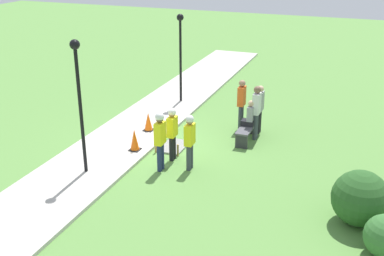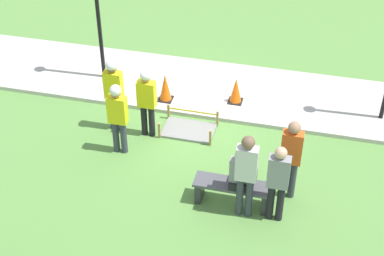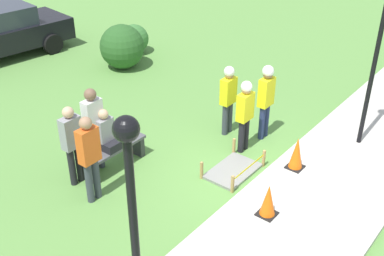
{
  "view_description": "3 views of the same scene",
  "coord_description": "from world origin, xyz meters",
  "px_view_note": "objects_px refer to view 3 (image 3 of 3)",
  "views": [
    {
      "loc": [
        13.3,
        6.27,
        6.48
      ],
      "look_at": [
        0.29,
        1.32,
        0.92
      ],
      "focal_mm": 45.0,
      "sensor_mm": 36.0,
      "label": 1
    },
    {
      "loc": [
        -2.71,
        11.04,
        8.15
      ],
      "look_at": [
        -0.36,
        1.55,
        0.88
      ],
      "focal_mm": 55.0,
      "sensor_mm": 36.0,
      "label": 2
    },
    {
      "loc": [
        -7.09,
        -3.97,
        5.88
      ],
      "look_at": [
        -0.55,
        1.25,
        1.06
      ],
      "focal_mm": 45.0,
      "sensor_mm": 36.0,
      "label": 3
    }
  ],
  "objects_px": {
    "bystander_in_gray_shirt": "(94,125)",
    "lamppost_far": "(133,214)",
    "worker_trainee": "(228,95)",
    "person_seated_on_bench": "(106,133)",
    "worker_assistant": "(266,95)",
    "lamppost_near": "(380,36)",
    "bystander_in_orange_shirt": "(89,154)",
    "worker_supervisor": "(245,111)",
    "traffic_cone_far_patch": "(297,153)",
    "traffic_cone_near_patch": "(268,200)",
    "park_bench": "(114,153)",
    "bystander_in_white_shirt": "(72,141)"
  },
  "relations": [
    {
      "from": "person_seated_on_bench",
      "to": "lamppost_near",
      "type": "xyz_separation_m",
      "value": [
        4.21,
        -3.79,
        1.77
      ]
    },
    {
      "from": "worker_supervisor",
      "to": "bystander_in_gray_shirt",
      "type": "distance_m",
      "value": 3.23
    },
    {
      "from": "park_bench",
      "to": "lamppost_near",
      "type": "height_order",
      "value": "lamppost_near"
    },
    {
      "from": "traffic_cone_far_patch",
      "to": "person_seated_on_bench",
      "type": "relative_size",
      "value": 0.8
    },
    {
      "from": "park_bench",
      "to": "worker_trainee",
      "type": "relative_size",
      "value": 0.88
    },
    {
      "from": "worker_assistant",
      "to": "bystander_in_gray_shirt",
      "type": "height_order",
      "value": "bystander_in_gray_shirt"
    },
    {
      "from": "worker_trainee",
      "to": "traffic_cone_near_patch",
      "type": "bearing_deg",
      "value": -131.71
    },
    {
      "from": "park_bench",
      "to": "bystander_in_white_shirt",
      "type": "distance_m",
      "value": 1.08
    },
    {
      "from": "park_bench",
      "to": "worker_supervisor",
      "type": "xyz_separation_m",
      "value": [
        2.27,
        -1.77,
        0.65
      ]
    },
    {
      "from": "traffic_cone_near_patch",
      "to": "worker_trainee",
      "type": "height_order",
      "value": "worker_trainee"
    },
    {
      "from": "traffic_cone_near_patch",
      "to": "lamppost_near",
      "type": "xyz_separation_m",
      "value": [
        3.52,
        -0.33,
        2.21
      ]
    },
    {
      "from": "worker_supervisor",
      "to": "worker_assistant",
      "type": "height_order",
      "value": "worker_assistant"
    },
    {
      "from": "worker_assistant",
      "to": "bystander_in_white_shirt",
      "type": "distance_m",
      "value": 4.4
    },
    {
      "from": "bystander_in_gray_shirt",
      "to": "lamppost_far",
      "type": "distance_m",
      "value": 4.82
    },
    {
      "from": "worker_supervisor",
      "to": "lamppost_near",
      "type": "bearing_deg",
      "value": -47.43
    },
    {
      "from": "park_bench",
      "to": "worker_supervisor",
      "type": "relative_size",
      "value": 0.89
    },
    {
      "from": "person_seated_on_bench",
      "to": "bystander_in_gray_shirt",
      "type": "xyz_separation_m",
      "value": [
        -0.15,
        0.18,
        0.21
      ]
    },
    {
      "from": "person_seated_on_bench",
      "to": "bystander_in_gray_shirt",
      "type": "height_order",
      "value": "bystander_in_gray_shirt"
    },
    {
      "from": "bystander_in_orange_shirt",
      "to": "lamppost_near",
      "type": "relative_size",
      "value": 0.47
    },
    {
      "from": "bystander_in_white_shirt",
      "to": "traffic_cone_near_patch",
      "type": "bearing_deg",
      "value": -68.5
    },
    {
      "from": "worker_trainee",
      "to": "bystander_in_gray_shirt",
      "type": "relative_size",
      "value": 0.91
    },
    {
      "from": "person_seated_on_bench",
      "to": "traffic_cone_far_patch",
      "type": "bearing_deg",
      "value": -53.03
    },
    {
      "from": "park_bench",
      "to": "lamppost_far",
      "type": "height_order",
      "value": "lamppost_far"
    },
    {
      "from": "worker_assistant",
      "to": "bystander_in_orange_shirt",
      "type": "relative_size",
      "value": 1.0
    },
    {
      "from": "traffic_cone_far_patch",
      "to": "bystander_in_white_shirt",
      "type": "height_order",
      "value": "bystander_in_white_shirt"
    },
    {
      "from": "worker_assistant",
      "to": "lamppost_near",
      "type": "distance_m",
      "value": 2.68
    },
    {
      "from": "traffic_cone_far_patch",
      "to": "person_seated_on_bench",
      "type": "height_order",
      "value": "person_seated_on_bench"
    },
    {
      "from": "traffic_cone_near_patch",
      "to": "traffic_cone_far_patch",
      "type": "relative_size",
      "value": 0.92
    },
    {
      "from": "worker_supervisor",
      "to": "bystander_in_gray_shirt",
      "type": "bearing_deg",
      "value": 141.84
    },
    {
      "from": "park_bench",
      "to": "traffic_cone_far_patch",
      "type": "bearing_deg",
      "value": -54.04
    },
    {
      "from": "traffic_cone_far_patch",
      "to": "bystander_in_orange_shirt",
      "type": "xyz_separation_m",
      "value": [
        -3.26,
        2.6,
        0.58
      ]
    },
    {
      "from": "traffic_cone_near_patch",
      "to": "worker_assistant",
      "type": "xyz_separation_m",
      "value": [
        2.48,
        1.59,
        0.67
      ]
    },
    {
      "from": "bystander_in_gray_shirt",
      "to": "lamppost_far",
      "type": "bearing_deg",
      "value": -124.41
    },
    {
      "from": "bystander_in_white_shirt",
      "to": "lamppost_near",
      "type": "height_order",
      "value": "lamppost_near"
    },
    {
      "from": "bystander_in_gray_shirt",
      "to": "lamppost_near",
      "type": "relative_size",
      "value": 0.49
    },
    {
      "from": "lamppost_near",
      "to": "bystander_in_white_shirt",
      "type": "bearing_deg",
      "value": 141.4
    },
    {
      "from": "traffic_cone_far_patch",
      "to": "person_seated_on_bench",
      "type": "distance_m",
      "value": 3.96
    },
    {
      "from": "park_bench",
      "to": "bystander_in_orange_shirt",
      "type": "xyz_separation_m",
      "value": [
        -1.02,
        -0.49,
        0.68
      ]
    },
    {
      "from": "traffic_cone_far_patch",
      "to": "worker_trainee",
      "type": "distance_m",
      "value": 2.18
    },
    {
      "from": "bystander_in_white_shirt",
      "to": "person_seated_on_bench",
      "type": "bearing_deg",
      "value": -11.86
    },
    {
      "from": "person_seated_on_bench",
      "to": "bystander_in_gray_shirt",
      "type": "relative_size",
      "value": 0.47
    },
    {
      "from": "traffic_cone_near_patch",
      "to": "traffic_cone_far_patch",
      "type": "xyz_separation_m",
      "value": [
        1.68,
        0.32,
        0.03
      ]
    },
    {
      "from": "person_seated_on_bench",
      "to": "worker_assistant",
      "type": "distance_m",
      "value": 3.69
    },
    {
      "from": "traffic_cone_far_patch",
      "to": "worker_trainee",
      "type": "height_order",
      "value": "worker_trainee"
    },
    {
      "from": "bystander_in_orange_shirt",
      "to": "bystander_in_gray_shirt",
      "type": "height_order",
      "value": "bystander_in_gray_shirt"
    },
    {
      "from": "traffic_cone_near_patch",
      "to": "bystander_in_gray_shirt",
      "type": "bearing_deg",
      "value": 102.93
    },
    {
      "from": "lamppost_near",
      "to": "lamppost_far",
      "type": "xyz_separation_m",
      "value": [
        -6.97,
        0.17,
        -0.17
      ]
    },
    {
      "from": "bystander_in_white_shirt",
      "to": "lamppost_far",
      "type": "relative_size",
      "value": 0.48
    },
    {
      "from": "person_seated_on_bench",
      "to": "worker_trainee",
      "type": "distance_m",
      "value": 3.01
    },
    {
      "from": "person_seated_on_bench",
      "to": "worker_supervisor",
      "type": "xyz_separation_m",
      "value": [
        2.39,
        -1.82,
        0.14
      ]
    }
  ]
}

